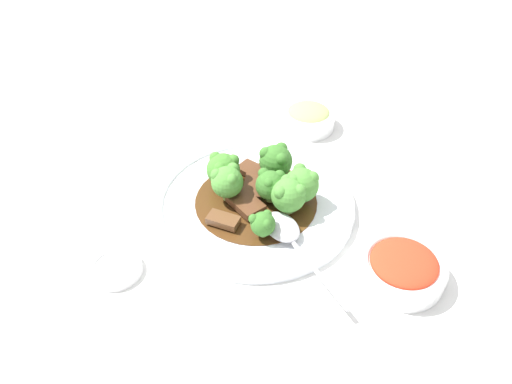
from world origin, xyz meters
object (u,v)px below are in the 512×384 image
at_px(broccoli_floret_3, 276,160).
at_px(broccoli_floret_0, 227,180).
at_px(broccoli_floret_4, 301,183).
at_px(beef_strip_1, 223,220).
at_px(beef_strip_3, 246,203).
at_px(beef_strip_0, 253,171).
at_px(broccoli_floret_2, 223,169).
at_px(serving_spoon, 286,232).
at_px(side_bowl_appetizer, 309,117).
at_px(side_bowl_kimchi, 403,268).
at_px(broccoli_floret_6, 263,224).
at_px(broccoli_floret_5, 270,183).
at_px(broccoli_floret_1, 289,195).
at_px(sauce_dish, 116,269).
at_px(beef_strip_2, 254,184).
at_px(main_plate, 256,203).

bearing_deg(broccoli_floret_3, broccoli_floret_0, 35.91).
bearing_deg(broccoli_floret_4, broccoli_floret_3, -53.20).
bearing_deg(beef_strip_1, beef_strip_3, -128.91).
xyz_separation_m(beef_strip_0, broccoli_floret_2, (0.05, 0.03, 0.03)).
bearing_deg(serving_spoon, side_bowl_appetizer, -97.66).
bearing_deg(side_bowl_kimchi, broccoli_floret_6, -16.21).
xyz_separation_m(broccoli_floret_5, serving_spoon, (-0.03, 0.08, -0.02)).
bearing_deg(broccoli_floret_2, broccoli_floret_5, 157.61).
bearing_deg(side_bowl_kimchi, broccoli_floret_4, -44.69).
bearing_deg(beef_strip_3, side_bowl_appetizer, -112.39).
height_order(broccoli_floret_1, broccoli_floret_3, broccoli_floret_3).
bearing_deg(broccoli_floret_4, beef_strip_0, -39.11).
xyz_separation_m(broccoli_floret_0, side_bowl_appetizer, (-0.14, -0.24, -0.03)).
bearing_deg(side_bowl_kimchi, sauce_dish, 1.37).
height_order(beef_strip_0, serving_spoon, serving_spoon).
relative_size(broccoli_floret_1, serving_spoon, 0.32).
bearing_deg(beef_strip_0, beef_strip_2, 95.18).
bearing_deg(serving_spoon, broccoli_floret_3, -82.26).
xyz_separation_m(broccoli_floret_3, serving_spoon, (-0.02, 0.14, -0.03)).
xyz_separation_m(side_bowl_kimchi, side_bowl_appetizer, (0.12, -0.38, 0.00)).
bearing_deg(side_bowl_appetizer, side_bowl_kimchi, 107.58).
height_order(serving_spoon, side_bowl_kimchi, side_bowl_kimchi).
distance_m(broccoli_floret_6, sauce_dish, 0.22).
bearing_deg(broccoli_floret_0, broccoli_floret_2, -73.05).
height_order(beef_strip_2, side_bowl_appetizer, side_bowl_appetizer).
distance_m(broccoli_floret_6, serving_spoon, 0.04).
distance_m(beef_strip_3, serving_spoon, 0.09).
bearing_deg(side_bowl_appetizer, main_plate, 69.28).
xyz_separation_m(beef_strip_2, side_bowl_kimchi, (-0.22, 0.17, -0.00)).
xyz_separation_m(broccoli_floret_1, broccoli_floret_2, (0.11, -0.06, -0.00)).
relative_size(broccoli_floret_3, side_bowl_appetizer, 0.60).
height_order(broccoli_floret_0, broccoli_floret_2, broccoli_floret_0).
bearing_deg(broccoli_floret_5, beef_strip_2, -43.74).
xyz_separation_m(broccoli_floret_2, sauce_dish, (0.14, 0.18, -0.04)).
relative_size(beef_strip_0, broccoli_floret_0, 1.03).
bearing_deg(broccoli_floret_1, main_plate, -25.74).
xyz_separation_m(beef_strip_0, beef_strip_3, (0.01, 0.08, 0.00)).
bearing_deg(beef_strip_2, beef_strip_0, -84.82).
relative_size(broccoli_floret_2, broccoli_floret_4, 0.94).
xyz_separation_m(beef_strip_2, serving_spoon, (-0.05, 0.11, 0.00)).
height_order(beef_strip_1, broccoli_floret_4, broccoli_floret_4).
relative_size(beef_strip_2, broccoli_floret_5, 1.39).
relative_size(side_bowl_appetizer, sauce_dish, 1.39).
xyz_separation_m(main_plate, broccoli_floret_4, (-0.07, -0.00, 0.04)).
xyz_separation_m(broccoli_floret_3, side_bowl_kimchi, (-0.18, 0.19, -0.03)).
bearing_deg(broccoli_floret_1, side_bowl_kimchi, 145.09).
bearing_deg(broccoli_floret_0, beef_strip_2, -145.97).
distance_m(main_plate, beef_strip_2, 0.03).
xyz_separation_m(main_plate, beef_strip_1, (0.05, 0.06, 0.01)).
bearing_deg(broccoli_floret_5, sauce_dish, 34.83).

